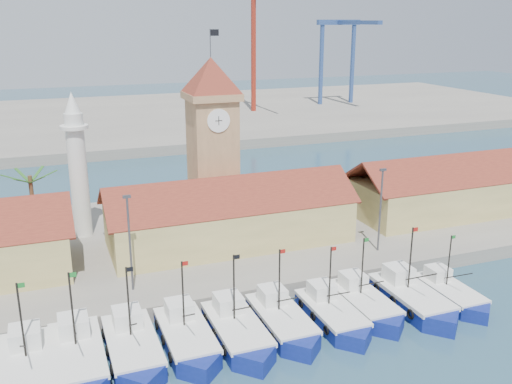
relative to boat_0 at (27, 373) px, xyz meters
name	(u,v)px	position (x,y,z in m)	size (l,w,h in m)	color
ground	(308,345)	(21.09, -2.66, -0.82)	(400.00, 400.00, 0.00)	navy
quay	(219,236)	(21.09, 21.34, -0.07)	(140.00, 32.00, 1.50)	gray
terminal	(118,119)	(21.09, 107.34, 0.18)	(240.00, 80.00, 2.00)	gray
boat_0	(27,373)	(0.00, 0.00, 0.00)	(3.83, 10.48, 7.93)	navy
boat_1	(78,361)	(3.51, 0.35, 0.01)	(3.86, 10.58, 8.01)	navy
boat_2	(133,350)	(7.61, 0.32, -0.02)	(3.75, 10.28, 7.78)	navy
boat_3	(187,340)	(11.88, 0.36, -0.04)	(3.65, 9.99, 7.56)	navy
boat_4	(238,333)	(15.96, -0.18, -0.02)	(3.72, 10.18, 7.70)	navy
boat_5	(283,323)	(20.04, 0.08, -0.05)	(3.60, 9.86, 7.46)	navy
boat_6	(333,316)	(24.56, -0.36, -0.08)	(3.47, 9.51, 7.19)	navy
boat_7	(365,305)	(28.17, 0.35, -0.07)	(3.48, 9.54, 7.22)	navy
boat_8	(414,300)	(32.65, -0.53, 0.00)	(3.83, 10.48, 7.93)	navy
boat_9	(451,295)	(36.70, -0.72, -0.13)	(3.22, 8.83, 6.68)	navy
hall_center	(230,220)	(21.09, 17.34, 3.17)	(27.04, 10.13, 7.61)	#D0BD72
hall_right	(465,191)	(53.09, 17.34, 3.17)	(31.20, 10.13, 7.61)	#D0BD72
clock_tower	(212,139)	(21.09, 23.34, 11.14)	(5.80, 5.80, 22.70)	tan
minaret	(78,165)	(6.09, 25.34, 8.91)	(3.00, 3.00, 16.30)	silver
palm_tree	(33,205)	(1.09, 23.34, 5.43)	(5.60, 5.03, 8.39)	brown
lamp_posts	(260,222)	(21.59, 9.34, 5.66)	(80.70, 0.25, 9.03)	#3F3F44
crane_red_right	(256,24)	(55.86, 100.41, 23.24)	(1.00, 35.55, 39.36)	maroon
gantry	(344,39)	(83.09, 103.99, 19.22)	(13.00, 22.00, 23.20)	#2C4886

